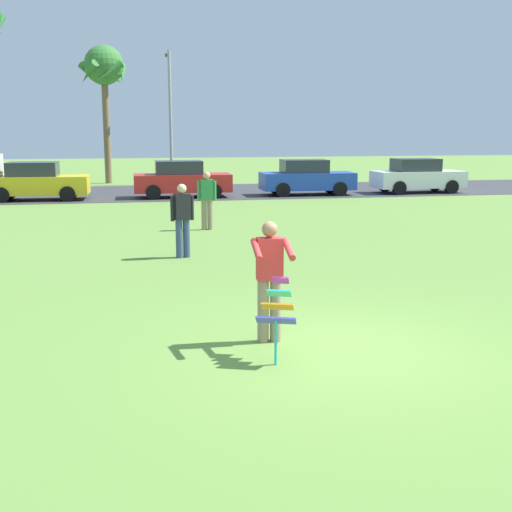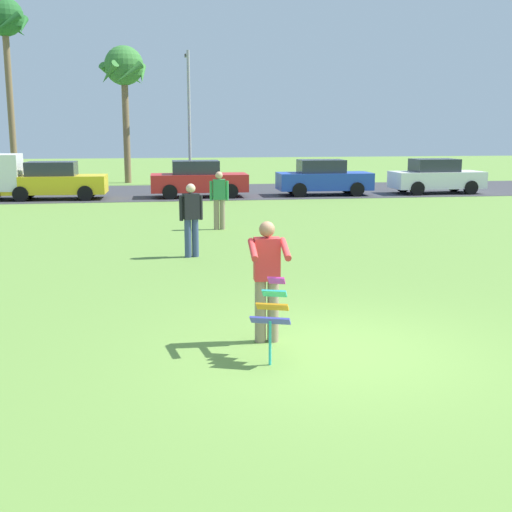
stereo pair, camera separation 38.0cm
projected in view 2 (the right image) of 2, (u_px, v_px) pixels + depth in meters
ground_plane at (338, 351)px, 8.96m from camera, size 120.00×120.00×0.00m
road_strip at (206, 192)px, 31.33m from camera, size 120.00×8.00×0.01m
person_kite_flyer at (267, 277)px, 9.16m from camera, size 0.56×0.67×1.73m
kite_held at (272, 309)px, 8.46m from camera, size 0.56×0.72×1.06m
parked_car_yellow at (55, 181)px, 27.86m from camera, size 4.25×1.93×1.60m
parked_car_red at (198, 180)px, 28.77m from camera, size 4.21×1.86×1.60m
parked_car_blue at (323, 178)px, 29.61m from camera, size 4.23×1.89×1.60m
parked_car_white at (436, 177)px, 30.42m from camera, size 4.24×1.92×1.60m
palm_tree_left_near at (5, 26)px, 36.28m from camera, size 2.58×2.71×10.09m
palm_tree_right_near at (124, 71)px, 35.41m from camera, size 2.58×2.71×7.36m
streetlight_pole at (189, 109)px, 34.97m from camera, size 0.24×1.65×7.00m
person_walker_near at (191, 218)px, 15.33m from camera, size 0.55×0.30×1.73m
person_walker_far at (219, 198)px, 19.55m from camera, size 0.57×0.22×1.73m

